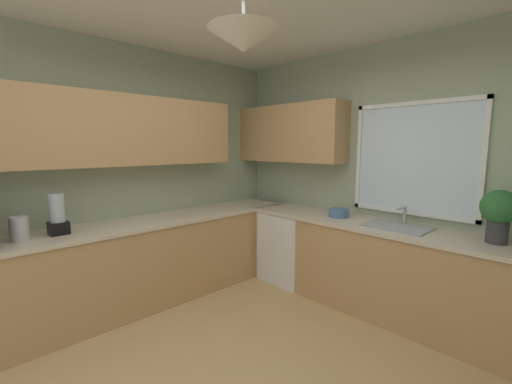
% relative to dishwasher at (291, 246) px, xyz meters
% --- Properties ---
extents(ground_plane, '(8.74, 8.74, 0.00)m').
position_rel_dishwasher_xyz_m(ground_plane, '(0.98, -1.65, -0.42)').
color(ground_plane, tan).
extents(room_shell, '(4.02, 4.09, 2.76)m').
position_rel_dishwasher_xyz_m(room_shell, '(0.60, -1.17, 1.39)').
color(room_shell, '#9EAD8E').
rests_on(room_shell, ground_plane).
extents(counter_run_left, '(0.65, 3.70, 0.89)m').
position_rel_dishwasher_xyz_m(counter_run_left, '(-0.66, -1.65, 0.02)').
color(counter_run_left, tan).
rests_on(counter_run_left, ground_plane).
extents(counter_run_back, '(3.11, 0.65, 0.89)m').
position_rel_dishwasher_xyz_m(counter_run_back, '(1.19, 0.03, 0.02)').
color(counter_run_back, tan).
rests_on(counter_run_back, ground_plane).
extents(dishwasher, '(0.60, 0.60, 0.84)m').
position_rel_dishwasher_xyz_m(dishwasher, '(0.00, 0.00, 0.00)').
color(dishwasher, white).
rests_on(dishwasher, ground_plane).
extents(kettle, '(0.13, 0.13, 0.20)m').
position_rel_dishwasher_xyz_m(kettle, '(-0.64, -2.63, 0.57)').
color(kettle, '#B7B7BC').
rests_on(kettle, counter_run_left).
extents(sink_assembly, '(0.57, 0.40, 0.19)m').
position_rel_dishwasher_xyz_m(sink_assembly, '(1.27, 0.04, 0.48)').
color(sink_assembly, '#9EA0A5').
rests_on(sink_assembly, counter_run_back).
extents(potted_plant, '(0.27, 0.27, 0.42)m').
position_rel_dishwasher_xyz_m(potted_plant, '(2.04, 0.08, 0.72)').
color(potted_plant, '#38383D').
rests_on(potted_plant, counter_run_back).
extents(bowl, '(0.21, 0.21, 0.09)m').
position_rel_dishwasher_xyz_m(bowl, '(0.64, 0.03, 0.51)').
color(bowl, '#4C7099').
rests_on(bowl, counter_run_back).
extents(blender_appliance, '(0.15, 0.15, 0.36)m').
position_rel_dishwasher_xyz_m(blender_appliance, '(-0.66, -2.35, 0.63)').
color(blender_appliance, black).
rests_on(blender_appliance, counter_run_left).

